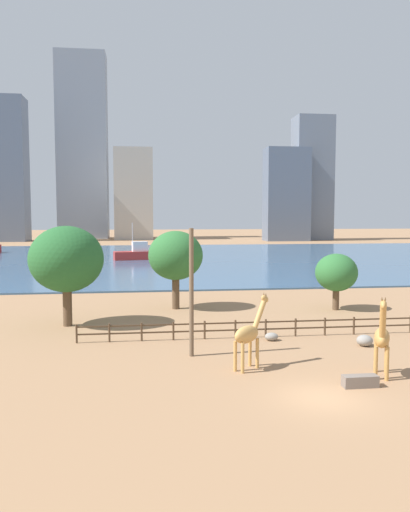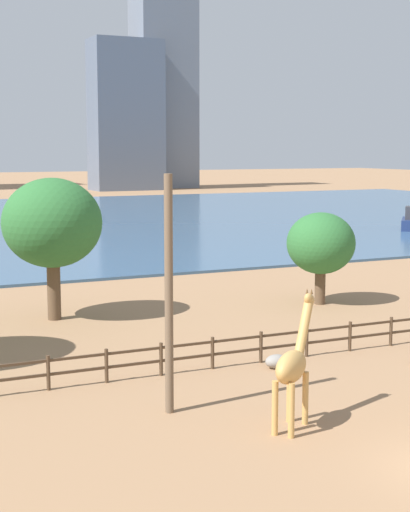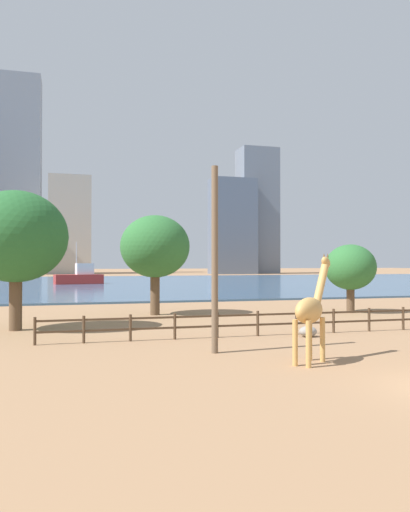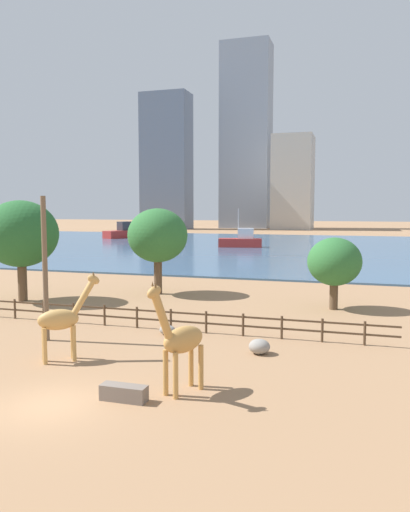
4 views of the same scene
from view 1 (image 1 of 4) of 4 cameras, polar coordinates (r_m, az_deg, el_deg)
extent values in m
plane|color=#9E7551|center=(102.98, -2.45, -0.16)|extent=(400.00, 400.00, 0.00)
cube|color=#3D6084|center=(99.99, -2.31, -0.25)|extent=(180.00, 86.00, 0.20)
cylinder|color=tan|center=(29.45, 5.16, -10.80)|extent=(0.28, 0.28, 1.71)
cylinder|color=tan|center=(29.14, 6.00, -10.98)|extent=(0.28, 0.28, 1.71)
cylinder|color=tan|center=(28.46, 3.48, -11.35)|extent=(0.28, 0.28, 1.71)
cylinder|color=tan|center=(28.13, 4.32, -11.54)|extent=(0.28, 0.28, 1.71)
ellipsoid|color=tan|center=(28.50, 4.77, -8.93)|extent=(1.95, 1.79, 0.99)
cylinder|color=tan|center=(29.20, 6.26, -6.58)|extent=(1.15, 1.02, 1.78)
ellipsoid|color=tan|center=(29.44, 6.85, -4.88)|extent=(0.76, 0.70, 0.66)
cone|color=brown|center=(29.44, 6.74, -4.31)|extent=(0.13, 0.13, 0.18)
cone|color=brown|center=(29.35, 6.98, -4.34)|extent=(0.13, 0.13, 0.18)
cylinder|color=#C18C47|center=(28.51, 20.08, -11.50)|extent=(0.28, 0.28, 1.81)
cylinder|color=#C18C47|center=(28.50, 18.93, -11.47)|extent=(0.28, 0.28, 1.81)
cylinder|color=#C18C47|center=(29.86, 20.02, -10.76)|extent=(0.28, 0.28, 1.81)
cylinder|color=#C18C47|center=(29.85, 18.93, -10.73)|extent=(0.28, 0.28, 1.81)
ellipsoid|color=#C18C47|center=(28.88, 19.56, -8.78)|extent=(1.60, 2.15, 1.05)
cylinder|color=#C18C47|center=(27.53, 19.65, -7.01)|extent=(0.75, 1.09, 1.98)
ellipsoid|color=#C18C47|center=(27.00, 19.72, -5.24)|extent=(0.62, 0.82, 0.63)
cone|color=brown|center=(26.95, 19.91, -4.60)|extent=(0.13, 0.13, 0.19)
cone|color=brown|center=(26.95, 19.57, -4.59)|extent=(0.13, 0.13, 0.19)
cylinder|color=brown|center=(30.68, -1.56, -4.22)|extent=(0.28, 0.28, 7.93)
ellipsoid|color=gray|center=(35.45, 7.61, -9.12)|extent=(0.94, 0.74, 0.56)
ellipsoid|color=gray|center=(35.35, 17.78, -9.18)|extent=(1.07, 1.00, 0.75)
cube|color=#72665B|center=(27.28, 17.31, -13.50)|extent=(1.80, 0.60, 0.60)
cylinder|color=#4C3826|center=(35.48, -14.47, -8.60)|extent=(0.14, 0.14, 1.30)
cylinder|color=#4C3826|center=(35.27, -10.88, -8.61)|extent=(0.14, 0.14, 1.30)
cylinder|color=#4C3826|center=(35.19, -7.26, -8.59)|extent=(0.14, 0.14, 1.30)
cylinder|color=#4C3826|center=(35.25, -3.64, -8.54)|extent=(0.14, 0.14, 1.30)
cylinder|color=#4C3826|center=(35.45, -0.04, -8.46)|extent=(0.14, 0.14, 1.30)
cylinder|color=#4C3826|center=(35.79, 3.49, -8.34)|extent=(0.14, 0.14, 1.30)
cylinder|color=#4C3826|center=(36.25, 6.95, -8.20)|extent=(0.14, 0.14, 1.30)
cylinder|color=#4C3826|center=(36.84, 10.31, -8.03)|extent=(0.14, 0.14, 1.30)
cylinder|color=#4C3826|center=(37.56, 13.54, -7.84)|extent=(0.14, 0.14, 1.30)
cylinder|color=#4C3826|center=(38.38, 16.65, -7.64)|extent=(0.14, 0.14, 1.30)
cylinder|color=#4C3826|center=(39.31, 19.61, -7.42)|extent=(0.14, 0.14, 1.30)
cylinder|color=#4C3826|center=(40.34, 22.42, -7.20)|extent=(0.14, 0.14, 1.30)
cube|color=#4C3826|center=(36.10, 6.63, -7.51)|extent=(26.10, 0.08, 0.10)
cube|color=#4C3826|center=(36.22, 6.62, -8.31)|extent=(26.10, 0.08, 0.10)
cylinder|color=brown|center=(46.60, -3.36, -4.24)|extent=(0.68, 0.68, 2.97)
ellipsoid|color=#2D6B33|center=(46.18, -3.38, 0.07)|extent=(5.06, 5.06, 4.55)
cylinder|color=brown|center=(40.89, -15.44, -5.65)|extent=(0.71, 0.71, 2.99)
ellipsoid|color=#26602D|center=(40.39, -15.56, -0.33)|extent=(5.77, 5.77, 5.19)
cylinder|color=brown|center=(47.66, 14.72, -4.82)|extent=(0.60, 0.60, 1.93)
ellipsoid|color=#2D6B33|center=(47.32, 14.79, -1.83)|extent=(3.84, 3.84, 3.46)
cube|color=#B22D28|center=(96.53, -8.04, 0.06)|extent=(8.22, 4.15, 1.57)
cube|color=silver|center=(96.56, -7.47, 1.10)|extent=(3.11, 2.35, 1.88)
cylinder|color=silver|center=(96.24, -8.29, 2.15)|extent=(0.14, 0.14, 5.50)
cube|color=slate|center=(172.36, 9.30, 6.93)|extent=(14.74, 8.28, 31.21)
cube|color=slate|center=(179.92, -22.35, 9.11)|extent=(16.75, 9.88, 47.28)
cube|color=gray|center=(193.70, -13.81, 11.98)|extent=(17.94, 11.23, 67.41)
cube|color=#ADA89E|center=(182.30, -8.14, 6.97)|extent=(13.43, 14.47, 32.17)
cube|color=slate|center=(181.83, 12.14, 8.63)|extent=(12.96, 9.83, 43.04)
camera|label=2|loc=(9.49, -51.09, 2.95)|focal=55.00mm
camera|label=3|loc=(11.45, -23.13, -20.92)|focal=35.00mm
camera|label=4|loc=(20.52, 62.66, -1.96)|focal=35.00mm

